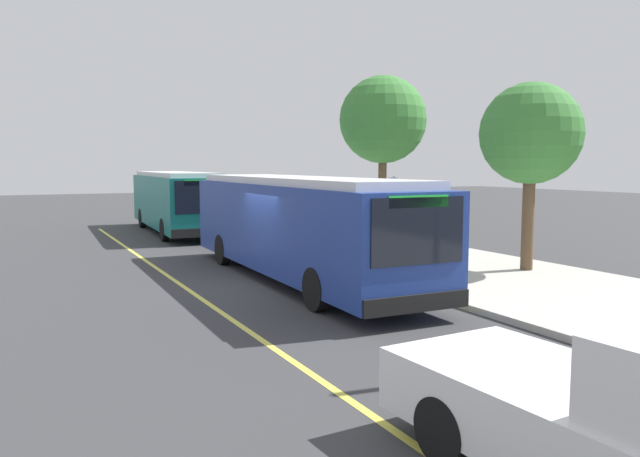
{
  "coord_description": "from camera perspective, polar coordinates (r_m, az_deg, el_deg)",
  "views": [
    {
      "loc": [
        15.51,
        -6.35,
        3.28
      ],
      "look_at": [
        1.47,
        0.76,
        1.67
      ],
      "focal_mm": 34.68,
      "sensor_mm": 36.0,
      "label": 1
    }
  ],
  "objects": [
    {
      "name": "bus_shelter",
      "position": [
        22.45,
        7.26,
        2.33
      ],
      "size": [
        2.9,
        1.6,
        2.48
      ],
      "color": "#333338",
      "rests_on": "sidewalk_curb"
    },
    {
      "name": "transit_bus_second",
      "position": [
        30.81,
        -13.14,
        2.61
      ],
      "size": [
        10.79,
        3.06,
        2.95
      ],
      "color": "#146B66",
      "rests_on": "ground_plane"
    },
    {
      "name": "route_sign_post",
      "position": [
        18.39,
        6.79,
        1.69
      ],
      "size": [
        0.44,
        0.08,
        2.8
      ],
      "color": "#333338",
      "rests_on": "sidewalk_curb"
    },
    {
      "name": "street_tree_upstreet",
      "position": [
        26.96,
        5.83,
        9.91
      ],
      "size": [
        3.74,
        3.74,
        6.94
      ],
      "color": "brown",
      "rests_on": "sidewalk_curb"
    },
    {
      "name": "street_tree_near_shelter",
      "position": [
        19.41,
        18.88,
        8.2
      ],
      "size": [
        3.0,
        3.0,
        5.56
      ],
      "color": "brown",
      "rests_on": "sidewalk_curb"
    },
    {
      "name": "waiting_bench",
      "position": [
        22.51,
        7.28,
        -0.94
      ],
      "size": [
        1.6,
        0.48,
        0.95
      ],
      "color": "brown",
      "rests_on": "sidewalk_curb"
    },
    {
      "name": "ground_plane",
      "position": [
        17.07,
        -4.54,
        -5.24
      ],
      "size": [
        120.0,
        120.0,
        0.0
      ],
      "primitive_type": "plane",
      "color": "#38383A"
    },
    {
      "name": "transit_bus_main",
      "position": [
        17.59,
        -2.01,
        0.43
      ],
      "size": [
        12.01,
        2.83,
        2.95
      ],
      "color": "navy",
      "rests_on": "ground_plane"
    },
    {
      "name": "lane_stripe_center",
      "position": [
        16.38,
        -11.71,
        -5.8
      ],
      "size": [
        36.0,
        0.14,
        0.01
      ],
      "primitive_type": "cube",
      "color": "#E0D64C",
      "rests_on": "ground_plane"
    },
    {
      "name": "pedestrian_commuter",
      "position": [
        19.74,
        5.52,
        -0.46
      ],
      "size": [
        0.24,
        0.4,
        1.69
      ],
      "color": "#282D47",
      "rests_on": "sidewalk_curb"
    },
    {
      "name": "sidewalk_curb",
      "position": [
        20.08,
        11.53,
        -3.44
      ],
      "size": [
        44.0,
        6.4,
        0.15
      ],
      "primitive_type": "cube",
      "color": "#B7B2A8",
      "rests_on": "ground_plane"
    }
  ]
}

